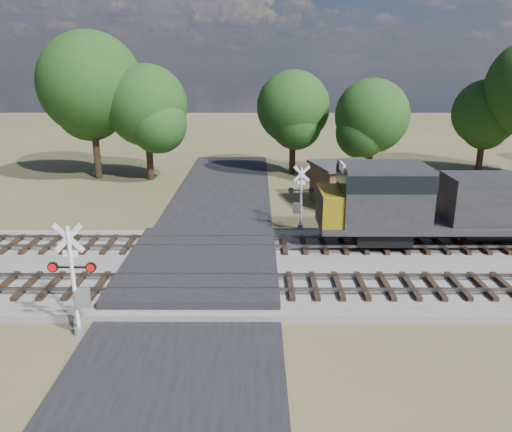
{
  "coord_description": "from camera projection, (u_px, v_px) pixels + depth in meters",
  "views": [
    {
      "loc": [
        2.61,
        -21.06,
        9.23
      ],
      "look_at": [
        2.55,
        2.0,
        2.21
      ],
      "focal_mm": 35.0,
      "sensor_mm": 36.0,
      "label": 1
    }
  ],
  "objects": [
    {
      "name": "ground",
      "position": [
        200.0,
        275.0,
        22.85
      ],
      "size": [
        160.0,
        160.0,
        0.0
      ],
      "primitive_type": "plane",
      "color": "#3E4625",
      "rests_on": "ground"
    },
    {
      "name": "ballast_bed",
      "position": [
        415.0,
        268.0,
        23.25
      ],
      "size": [
        140.0,
        10.0,
        0.3
      ],
      "primitive_type": "cube",
      "color": "gray",
      "rests_on": "ground"
    },
    {
      "name": "road",
      "position": [
        200.0,
        274.0,
        22.83
      ],
      "size": [
        7.0,
        60.0,
        0.08
      ],
      "primitive_type": "cube",
      "color": "black",
      "rests_on": "ground"
    },
    {
      "name": "crossing_panel",
      "position": [
        201.0,
        264.0,
        23.23
      ],
      "size": [
        7.0,
        9.0,
        0.62
      ],
      "primitive_type": "cube",
      "color": "#262628",
      "rests_on": "ground"
    },
    {
      "name": "track_near",
      "position": [
        269.0,
        285.0,
        20.8
      ],
      "size": [
        140.0,
        2.6,
        0.33
      ],
      "color": "black",
      "rests_on": "ballast_bed"
    },
    {
      "name": "track_far",
      "position": [
        267.0,
        244.0,
        25.59
      ],
      "size": [
        140.0,
        2.6,
        0.33
      ],
      "color": "black",
      "rests_on": "ballast_bed"
    },
    {
      "name": "crossing_signal_near",
      "position": [
        77.0,
        290.0,
        17.32
      ],
      "size": [
        1.68,
        0.36,
        4.17
      ],
      "rotation": [
        0.0,
        0.0,
        -0.02
      ],
      "color": "silver",
      "rests_on": "ground"
    },
    {
      "name": "crossing_signal_far",
      "position": [
        300.0,
        203.0,
        28.75
      ],
      "size": [
        1.53,
        0.33,
        3.79
      ],
      "rotation": [
        0.0,
        0.0,
        3.19
      ],
      "color": "silver",
      "rests_on": "ground"
    },
    {
      "name": "equipment_shed",
      "position": [
        346.0,
        184.0,
        33.84
      ],
      "size": [
        5.06,
        5.06,
        2.86
      ],
      "rotation": [
        0.0,
        0.0,
        0.23
      ],
      "color": "#4D3421",
      "rests_on": "ground"
    },
    {
      "name": "treeline",
      "position": [
        328.0,
        98.0,
        40.44
      ],
      "size": [
        80.5,
        10.16,
        11.92
      ],
      "color": "black",
      "rests_on": "ground"
    }
  ]
}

